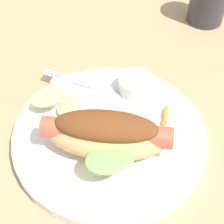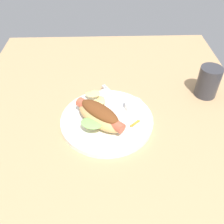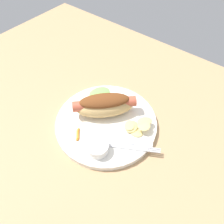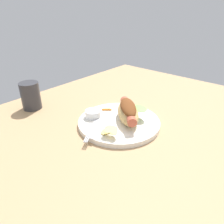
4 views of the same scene
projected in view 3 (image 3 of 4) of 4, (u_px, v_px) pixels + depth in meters
The scene contains 8 objects.
ground_plane at pixel (97, 123), 60.24cm from camera, with size 120.00×90.00×1.80cm, color tan.
plate at pixel (106, 122), 58.26cm from camera, with size 27.19×27.19×1.60cm, color white.
hot_dog at pixel (105, 104), 56.98cm from camera, with size 15.44×15.63×6.25cm.
sauce_ramekin at pixel (98, 148), 51.05cm from camera, with size 5.32×5.32×2.49cm, color white.
fork at pixel (127, 147), 52.35cm from camera, with size 13.94×8.83×0.40cm.
knife at pixel (123, 140), 53.61cm from camera, with size 14.86×1.40×0.36cm, color silver.
chips_pile at pixel (137, 126), 55.05cm from camera, with size 7.57×7.33×2.46cm.
carrot_garnish at pixel (78, 134), 54.50cm from camera, with size 2.68×3.19×0.71cm.
Camera 3 is at (25.48, -25.31, 47.75)cm, focal length 34.43 mm.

